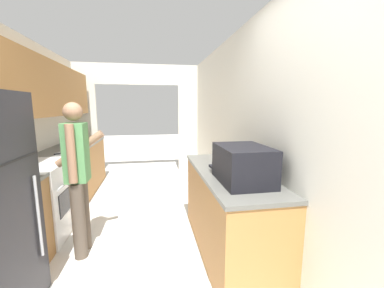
{
  "coord_description": "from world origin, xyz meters",
  "views": [
    {
      "loc": [
        0.28,
        -1.17,
        1.56
      ],
      "look_at": [
        0.83,
        1.97,
        1.05
      ],
      "focal_mm": 22.0,
      "sensor_mm": 36.0,
      "label": 1
    }
  ],
  "objects": [
    {
      "name": "wall_right",
      "position": [
        1.4,
        1.58,
        1.25
      ],
      "size": [
        0.06,
        6.76,
        2.5
      ],
      "color": "silver",
      "rests_on": "ground_plane"
    },
    {
      "name": "counter_right",
      "position": [
        1.07,
        1.1,
        0.45
      ],
      "size": [
        0.62,
        1.72,
        0.9
      ],
      "color": "#9E6B38",
      "rests_on": "ground_plane"
    },
    {
      "name": "knife",
      "position": [
        -1.0,
        2.36,
        0.91
      ],
      "size": [
        0.17,
        0.3,
        0.02
      ],
      "rotation": [
        0.0,
        0.0,
        -0.71
      ],
      "color": "#B7B7BC",
      "rests_on": "counter_left"
    },
    {
      "name": "range_oven",
      "position": [
        -1.06,
        1.76,
        0.46
      ],
      "size": [
        0.66,
        0.79,
        1.04
      ],
      "color": "white",
      "rests_on": "ground_plane"
    },
    {
      "name": "counter_left",
      "position": [
        -1.07,
        2.81,
        0.45
      ],
      "size": [
        0.62,
        3.33,
        0.9
      ],
      "color": "#9E6B38",
      "rests_on": "ground_plane"
    },
    {
      "name": "wall_left",
      "position": [
        -1.31,
        2.02,
        1.5
      ],
      "size": [
        0.38,
        6.76,
        2.5
      ],
      "color": "silver",
      "rests_on": "ground_plane"
    },
    {
      "name": "person",
      "position": [
        -0.48,
        1.33,
        0.86
      ],
      "size": [
        0.51,
        0.37,
        1.61
      ],
      "rotation": [
        0.0,
        0.0,
        1.57
      ],
      "color": "#4C4238",
      "rests_on": "ground_plane"
    },
    {
      "name": "book_stack",
      "position": [
        1.02,
        1.19,
        0.93
      ],
      "size": [
        0.25,
        0.27,
        0.05
      ],
      "color": "black",
      "rests_on": "counter_right"
    },
    {
      "name": "wall_far_with_doorway",
      "position": [
        0.0,
        4.39,
        1.46
      ],
      "size": [
        3.13,
        0.06,
        2.5
      ],
      "color": "silver",
      "rests_on": "ground_plane"
    },
    {
      "name": "suitcase",
      "position": [
        1.07,
        0.73,
        1.06
      ],
      "size": [
        0.41,
        0.6,
        0.32
      ],
      "color": "black",
      "rests_on": "counter_right"
    }
  ]
}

